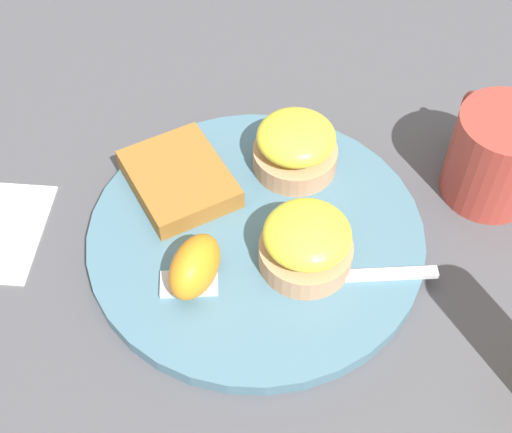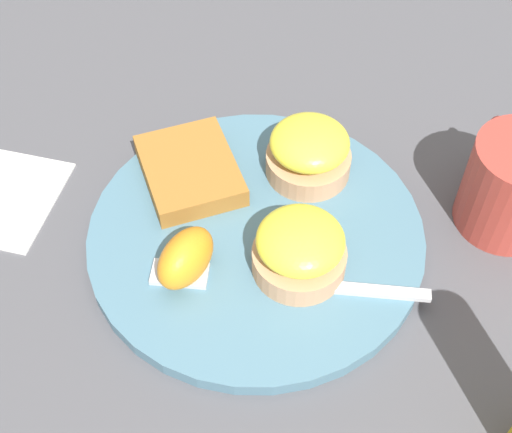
{
  "view_description": "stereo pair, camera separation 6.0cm",
  "coord_description": "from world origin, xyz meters",
  "px_view_note": "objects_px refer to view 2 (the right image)",
  "views": [
    {
      "loc": [
        -0.36,
        0.09,
        0.5
      ],
      "look_at": [
        0.0,
        0.0,
        0.03
      ],
      "focal_mm": 50.0,
      "sensor_mm": 36.0,
      "label": 1
    },
    {
      "loc": [
        -0.37,
        0.03,
        0.5
      ],
      "look_at": [
        0.0,
        0.0,
        0.03
      ],
      "focal_mm": 50.0,
      "sensor_mm": 36.0,
      "label": 2
    }
  ],
  "objects_px": {
    "sandwich_benedict_left": "(300,249)",
    "hashbrown_patty": "(190,170)",
    "fork": "(270,282)",
    "orange_wedge": "(186,258)",
    "sandwich_benedict_right": "(309,152)"
  },
  "relations": [
    {
      "from": "orange_wedge",
      "to": "fork",
      "type": "bearing_deg",
      "value": -103.25
    },
    {
      "from": "sandwich_benedict_left",
      "to": "fork",
      "type": "relative_size",
      "value": 0.34
    },
    {
      "from": "orange_wedge",
      "to": "fork",
      "type": "distance_m",
      "value": 0.07
    },
    {
      "from": "hashbrown_patty",
      "to": "orange_wedge",
      "type": "height_order",
      "value": "orange_wedge"
    },
    {
      "from": "sandwich_benedict_right",
      "to": "fork",
      "type": "height_order",
      "value": "sandwich_benedict_right"
    },
    {
      "from": "hashbrown_patty",
      "to": "fork",
      "type": "relative_size",
      "value": 0.44
    },
    {
      "from": "fork",
      "to": "hashbrown_patty",
      "type": "bearing_deg",
      "value": 26.86
    },
    {
      "from": "hashbrown_patty",
      "to": "fork",
      "type": "distance_m",
      "value": 0.14
    },
    {
      "from": "sandwich_benedict_left",
      "to": "hashbrown_patty",
      "type": "relative_size",
      "value": 0.78
    },
    {
      "from": "sandwich_benedict_right",
      "to": "sandwich_benedict_left",
      "type": "bearing_deg",
      "value": 168.6
    },
    {
      "from": "sandwich_benedict_left",
      "to": "fork",
      "type": "bearing_deg",
      "value": 119.4
    },
    {
      "from": "sandwich_benedict_left",
      "to": "hashbrown_patty",
      "type": "bearing_deg",
      "value": 38.87
    },
    {
      "from": "orange_wedge",
      "to": "fork",
      "type": "xyz_separation_m",
      "value": [
        -0.02,
        -0.07,
        -0.02
      ]
    },
    {
      "from": "sandwich_benedict_right",
      "to": "hashbrown_patty",
      "type": "distance_m",
      "value": 0.11
    },
    {
      "from": "hashbrown_patty",
      "to": "orange_wedge",
      "type": "distance_m",
      "value": 0.11
    }
  ]
}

